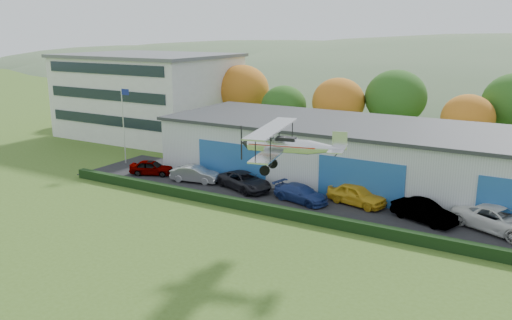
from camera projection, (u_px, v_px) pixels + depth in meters
The scene contains 16 objects.
ground at pixel (108, 316), 24.94m from camera, with size 300.00×300.00×0.00m, color #3F5B1C.
apron at pixel (331, 203), 41.06m from camera, with size 48.00×9.00×0.05m, color black.
hedge at pixel (305, 217), 36.95m from camera, with size 46.00×0.60×0.80m, color black.
hangar at pixel (383, 156), 45.29m from camera, with size 40.60×12.60×5.30m.
office_block at pixel (149, 95), 66.61m from camera, with size 20.60×15.60×10.40m.
flagpole at pixel (124, 118), 51.87m from camera, with size 1.05×0.10×8.00m.
tree_belt at pixel (382, 102), 57.17m from camera, with size 75.70×13.22×10.12m.
distant_hills at pixel (463, 124), 147.58m from camera, with size 430.00×196.00×56.00m.
car_0 at pixel (151, 168), 48.72m from camera, with size 1.64×4.08×1.39m, color gray.
car_1 at pixel (195, 174), 46.45m from camera, with size 1.55×4.43×1.46m, color silver.
car_2 at pixel (245, 181), 44.24m from camera, with size 2.46×5.34×1.48m, color black.
car_3 at pixel (301, 193), 41.12m from camera, with size 1.91×4.71×1.37m, color navy.
car_4 at pixel (357, 195), 40.39m from camera, with size 1.92×4.78×1.63m, color gold.
car_5 at pixel (424, 211), 36.82m from camera, with size 1.63×4.68×1.54m, color gray.
car_6 at pixel (498, 220), 35.03m from camera, with size 2.77×6.01×1.67m, color silver.
biplane at pixel (287, 144), 31.62m from camera, with size 6.74×7.68×2.86m.
Camera 1 is at (17.42, -15.67, 13.48)m, focal length 36.19 mm.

